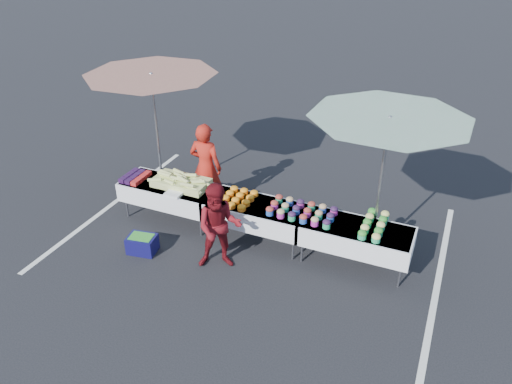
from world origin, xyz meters
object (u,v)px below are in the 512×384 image
at_px(umbrella_right, 388,130).
at_px(storage_bin, 142,244).
at_px(table_center, 256,212).
at_px(table_left, 169,192).
at_px(customer, 219,227).
at_px(vendor, 206,167).
at_px(umbrella_left, 152,85).
at_px(table_right, 356,235).

xyz_separation_m(umbrella_right, storage_bin, (-3.71, -1.54, -2.18)).
distance_m(table_center, storage_bin, 2.08).
relative_size(table_left, umbrella_right, 0.57).
distance_m(table_left, customer, 1.82).
relative_size(vendor, umbrella_left, 0.56).
height_order(customer, umbrella_left, umbrella_left).
distance_m(umbrella_right, storage_bin, 4.57).
relative_size(vendor, umbrella_right, 0.55).
bearing_deg(table_right, umbrella_left, 169.70).
xyz_separation_m(table_center, storage_bin, (-1.69, -1.14, -0.42)).
xyz_separation_m(table_center, customer, (-0.25, -0.93, 0.19)).
bearing_deg(customer, table_right, 0.23).
relative_size(table_center, vendor, 1.03).
bearing_deg(vendor, umbrella_right, 174.34).
height_order(vendor, customer, vendor).
bearing_deg(customer, vendor, 100.61).
bearing_deg(vendor, storage_bin, 78.19).
xyz_separation_m(table_center, vendor, (-1.35, 0.66, 0.32)).
height_order(table_left, table_right, same).
bearing_deg(table_center, customer, -105.15).
height_order(table_right, storage_bin, table_right).
bearing_deg(customer, table_center, 50.70).
bearing_deg(umbrella_left, vendor, -6.17).
xyz_separation_m(table_center, umbrella_left, (-2.50, 0.78, 1.78)).
height_order(table_left, customer, customer).
distance_m(table_right, umbrella_right, 1.82).
height_order(table_left, vendor, vendor).
relative_size(customer, umbrella_right, 0.48).
relative_size(table_center, customer, 1.20).
height_order(table_center, vendor, vendor).
xyz_separation_m(table_right, storage_bin, (-3.49, -1.14, -0.42)).
bearing_deg(table_right, table_center, 180.00).
xyz_separation_m(table_left, vendor, (0.45, 0.66, 0.32)).
distance_m(umbrella_left, umbrella_right, 4.54).
relative_size(vendor, customer, 1.16).
bearing_deg(umbrella_right, table_left, -174.03).
bearing_deg(umbrella_right, table_center, -168.83).
bearing_deg(storage_bin, umbrella_right, 13.29).
bearing_deg(table_center, storage_bin, -145.94).
xyz_separation_m(customer, storage_bin, (-1.43, -0.21, -0.61)).
bearing_deg(table_right, customer, -155.62).
xyz_separation_m(table_left, table_center, (1.80, 0.00, 0.00)).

